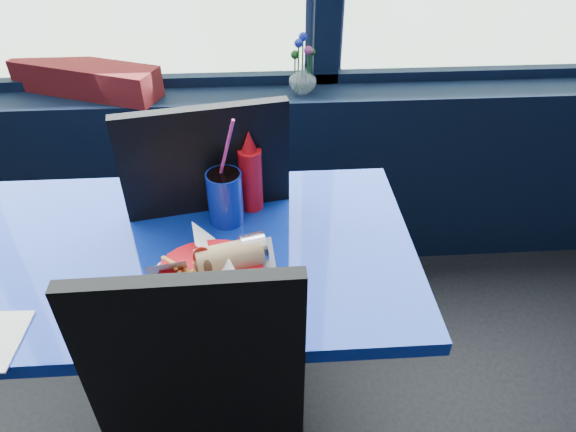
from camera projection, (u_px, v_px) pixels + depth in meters
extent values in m
cube|color=black|center=(144.00, 180.00, 2.22)|extent=(5.00, 0.26, 0.80)
cube|color=black|center=(129.00, 83.00, 2.04)|extent=(4.80, 0.08, 0.06)
cylinder|color=black|center=(210.00, 407.00, 1.78)|extent=(0.44, 0.44, 0.03)
cylinder|color=black|center=(200.00, 348.00, 1.58)|extent=(0.12, 0.12, 0.68)
cube|color=#0D2999|center=(185.00, 253.00, 1.35)|extent=(1.20, 0.70, 0.04)
cube|color=black|center=(196.00, 370.00, 1.02)|extent=(0.44, 0.04, 0.50)
cube|color=black|center=(233.00, 223.00, 1.80)|extent=(0.56, 0.56, 0.05)
cube|color=black|center=(210.00, 193.00, 1.45)|extent=(0.45, 0.12, 0.52)
cylinder|color=black|center=(277.00, 236.00, 2.16)|extent=(0.03, 0.03, 0.49)
cylinder|color=black|center=(303.00, 307.00, 1.85)|extent=(0.03, 0.03, 0.49)
cylinder|color=black|center=(179.00, 252.00, 2.08)|extent=(0.03, 0.03, 0.49)
cylinder|color=black|center=(188.00, 329.00, 1.77)|extent=(0.03, 0.03, 0.49)
cube|color=maroon|center=(86.00, 78.00, 1.95)|extent=(0.59, 0.35, 0.12)
imported|color=silver|center=(303.00, 79.00, 1.96)|extent=(0.14, 0.14, 0.11)
cylinder|color=#1E5919|center=(298.00, 70.00, 1.94)|extent=(0.01, 0.01, 0.18)
sphere|color=#2132C3|center=(299.00, 43.00, 1.87)|extent=(0.03, 0.03, 0.03)
cylinder|color=#1E5919|center=(308.00, 74.00, 1.93)|extent=(0.01, 0.01, 0.15)
sphere|color=#C03888|center=(308.00, 50.00, 1.88)|extent=(0.03, 0.03, 0.03)
cylinder|color=#1E5919|center=(302.00, 66.00, 1.94)|extent=(0.01, 0.01, 0.19)
sphere|color=#2132C3|center=(303.00, 37.00, 1.88)|extent=(0.03, 0.03, 0.03)
cylinder|color=#1E5919|center=(295.00, 75.00, 1.96)|extent=(0.01, 0.01, 0.13)
sphere|color=#1E5919|center=(295.00, 55.00, 1.91)|extent=(0.03, 0.03, 0.03)
cylinder|color=#1E5919|center=(310.00, 74.00, 1.95)|extent=(0.01, 0.01, 0.14)
sphere|color=#1E5919|center=(311.00, 52.00, 1.90)|extent=(0.03, 0.03, 0.03)
cylinder|color=red|center=(212.00, 272.00, 1.23)|extent=(0.29, 0.29, 0.05)
cylinder|color=white|center=(213.00, 275.00, 1.24)|extent=(0.28, 0.28, 0.00)
cylinder|color=silver|center=(253.00, 250.00, 1.24)|extent=(0.08, 0.09, 0.08)
sphere|color=brown|center=(206.00, 265.00, 1.19)|extent=(0.06, 0.06, 0.06)
cylinder|color=red|center=(202.00, 256.00, 1.19)|extent=(0.05, 0.05, 0.01)
cylinder|color=red|center=(251.00, 180.00, 1.42)|extent=(0.06, 0.06, 0.18)
cone|color=red|center=(249.00, 141.00, 1.35)|extent=(0.04, 0.04, 0.06)
cylinder|color=#0D2297|center=(225.00, 198.00, 1.38)|extent=(0.10, 0.10, 0.15)
cylinder|color=black|center=(223.00, 175.00, 1.34)|extent=(0.09, 0.09, 0.01)
cylinder|color=#FF358C|center=(225.00, 154.00, 1.29)|extent=(0.07, 0.05, 0.21)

